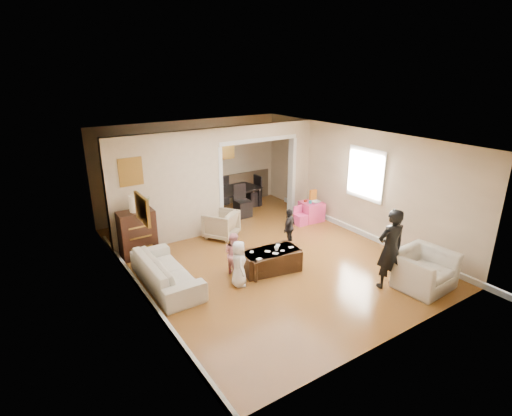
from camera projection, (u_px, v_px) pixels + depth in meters
floor at (261, 255)px, 8.84m from camera, size 7.00×7.00×0.00m
partition_left at (168, 189)px, 9.12m from camera, size 2.75×0.18×2.60m
partition_right at (299, 167)px, 11.11m from camera, size 0.55×0.18×2.60m
partition_header at (258, 131)px, 10.02m from camera, size 2.22×0.18×0.35m
window_pane at (366, 174)px, 9.42m from camera, size 0.03×0.95×1.10m
framed_art_partition at (131, 172)px, 8.43m from camera, size 0.45×0.03×0.55m
framed_art_sofa_wall at (142, 209)px, 6.37m from camera, size 0.03×0.55×0.40m
framed_art_alcove at (226, 149)px, 11.55m from camera, size 0.45×0.03×0.55m
sofa at (166, 271)px, 7.55m from camera, size 0.78×1.99×0.58m
armchair_back at (221, 224)px, 9.68m from camera, size 1.00×1.00×0.66m
armchair_front at (423, 270)px, 7.48m from camera, size 1.12×1.00×0.69m
dresser at (138, 234)px, 8.64m from camera, size 0.76×0.43×1.04m
table_lamp at (134, 203)px, 8.41m from camera, size 0.22×0.22×0.36m
potted_plant at (144, 203)px, 8.51m from camera, size 0.29×0.26×0.33m
coffee_table at (271, 261)px, 8.12m from camera, size 1.25×0.80×0.43m
coffee_cup at (276, 249)px, 8.04m from camera, size 0.11×0.11×0.09m
play_table at (311, 211)px, 10.76m from camera, size 0.59×0.59×0.52m
cereal_box at (313, 195)px, 10.77m from camera, size 0.21×0.09×0.30m
cyan_cup at (310, 202)px, 10.57m from camera, size 0.08×0.08×0.08m
toy_block at (306, 201)px, 10.70m from camera, size 0.09×0.08×0.05m
play_bowl at (316, 202)px, 10.60m from camera, size 0.25×0.25×0.06m
dining_table at (231, 200)px, 11.54m from camera, size 1.89×1.28×0.61m
adult_person at (390, 249)px, 7.33m from camera, size 0.63×0.48×1.57m
child_kneel_a at (239, 264)px, 7.48m from camera, size 0.43×0.52×0.91m
child_kneel_b at (234, 254)px, 7.92m from camera, size 0.39×0.47×0.88m
child_toddler at (289, 228)px, 9.17m from camera, size 0.57×0.44×0.90m
craft_papers at (273, 251)px, 8.04m from camera, size 0.96×0.44×0.00m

